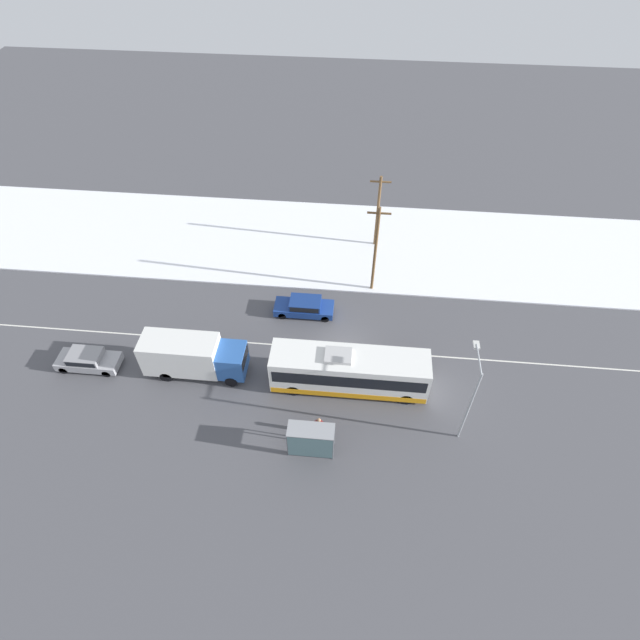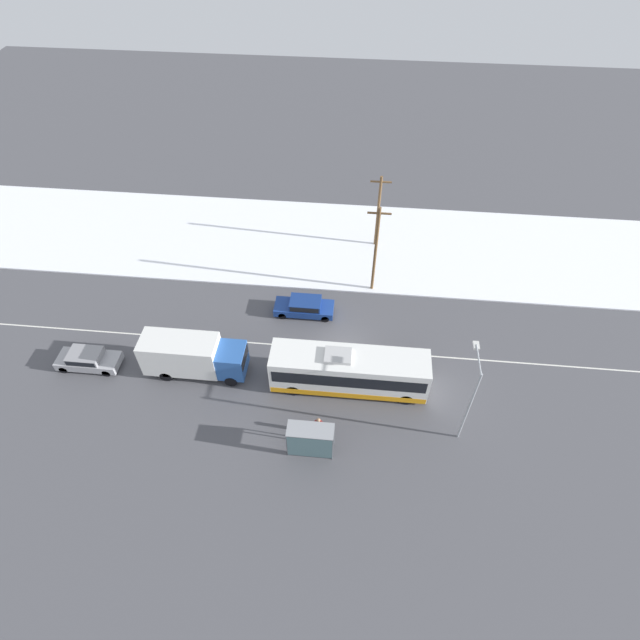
% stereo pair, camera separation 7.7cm
% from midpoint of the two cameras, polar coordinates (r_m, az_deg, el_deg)
% --- Properties ---
extents(ground_plane, '(120.00, 120.00, 0.00)m').
position_cam_midpoint_polar(ground_plane, '(37.98, 2.56, -3.39)').
color(ground_plane, '#4C4C51').
extents(snow_lot, '(80.00, 12.78, 0.12)m').
position_cam_midpoint_polar(snow_lot, '(47.16, 3.56, 8.62)').
color(snow_lot, white).
rests_on(snow_lot, ground_plane).
extents(lane_marking_center, '(60.00, 0.12, 0.00)m').
position_cam_midpoint_polar(lane_marking_center, '(37.98, 2.56, -3.39)').
color(lane_marking_center, silver).
rests_on(lane_marking_center, ground_plane).
extents(city_bus, '(10.84, 2.57, 3.37)m').
position_cam_midpoint_polar(city_bus, '(34.65, 3.30, -5.84)').
color(city_bus, white).
rests_on(city_bus, ground_plane).
extents(box_truck, '(7.29, 2.30, 3.21)m').
position_cam_midpoint_polar(box_truck, '(36.44, -14.47, -3.96)').
color(box_truck, silver).
rests_on(box_truck, ground_plane).
extents(sedan_car, '(4.75, 1.80, 1.42)m').
position_cam_midpoint_polar(sedan_car, '(40.00, -1.83, 1.60)').
color(sedan_car, navy).
rests_on(sedan_car, ground_plane).
extents(parked_car_near_truck, '(4.52, 1.80, 1.39)m').
position_cam_midpoint_polar(parked_car_near_truck, '(40.13, -25.10, -4.09)').
color(parked_car_near_truck, '#9E9EA3').
rests_on(parked_car_near_truck, ground_plane).
extents(pedestrian_at_stop, '(0.61, 0.27, 1.68)m').
position_cam_midpoint_polar(pedestrian_at_stop, '(32.92, -0.21, -11.85)').
color(pedestrian_at_stop, '#23232D').
rests_on(pedestrian_at_stop, ground_plane).
extents(bus_shelter, '(2.91, 1.20, 2.40)m').
position_cam_midpoint_polar(bus_shelter, '(31.63, -1.17, -13.51)').
color(bus_shelter, gray).
rests_on(bus_shelter, ground_plane).
extents(streetlamp, '(0.36, 2.67, 6.78)m').
position_cam_midpoint_polar(streetlamp, '(31.65, 16.86, -7.76)').
color(streetlamp, '#9EA3A8').
rests_on(streetlamp, ground_plane).
extents(utility_pole_roadside, '(1.80, 0.24, 8.18)m').
position_cam_midpoint_polar(utility_pole_roadside, '(39.99, 6.30, 8.03)').
color(utility_pole_roadside, brown).
rests_on(utility_pole_roadside, ground_plane).
extents(utility_pole_snowlot, '(1.80, 0.24, 7.13)m').
position_cam_midpoint_polar(utility_pole_snowlot, '(45.22, 6.57, 12.30)').
color(utility_pole_snowlot, brown).
rests_on(utility_pole_snowlot, ground_plane).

